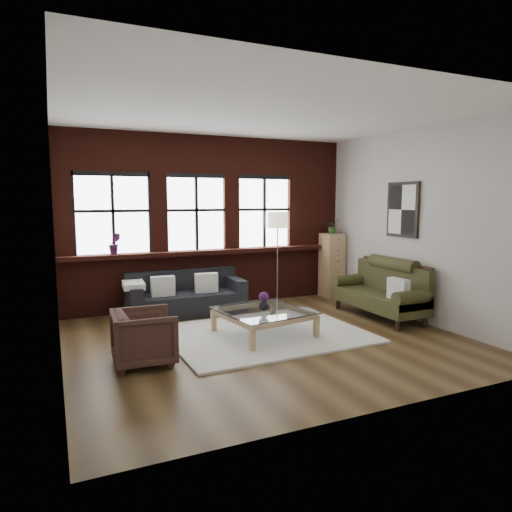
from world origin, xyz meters
name	(u,v)px	position (x,y,z in m)	size (l,w,h in m)	color
floor	(267,339)	(0.00, 0.00, 0.00)	(5.50, 5.50, 0.00)	#422F18
ceiling	(267,113)	(0.00, 0.00, 3.20)	(5.50, 5.50, 0.00)	white
wall_back	(211,222)	(0.00, 2.50, 1.60)	(5.50, 5.50, 0.00)	#B9B4AC
wall_front	(384,246)	(0.00, -2.50, 1.60)	(5.50, 5.50, 0.00)	#B9B4AC
wall_left	(55,236)	(-2.75, 0.00, 1.60)	(5.00, 5.00, 0.00)	#B9B4AC
wall_right	(416,225)	(2.75, 0.00, 1.60)	(5.00, 5.00, 0.00)	#B9B4AC
brick_backwall	(212,222)	(0.00, 2.44, 1.60)	(5.50, 0.12, 3.20)	#42160F
sill_ledge	(213,252)	(0.00, 2.35, 1.04)	(5.50, 0.30, 0.08)	#42160F
window_left	(113,215)	(-1.80, 2.45, 1.75)	(1.38, 0.10, 1.50)	black
window_mid	(196,214)	(-0.30, 2.45, 1.75)	(1.38, 0.10, 1.50)	black
window_right	(264,213)	(1.10, 2.45, 1.75)	(1.38, 0.10, 1.50)	black
wall_poster	(403,210)	(2.72, 0.30, 1.85)	(0.05, 0.74, 0.94)	black
shag_rug	(265,334)	(0.08, 0.21, 0.02)	(2.87, 2.26, 0.03)	beige
dark_sofa	(186,294)	(-0.67, 1.90, 0.37)	(2.03, 0.82, 0.74)	black
pillow_a	(163,286)	(-1.10, 1.80, 0.56)	(0.40, 0.14, 0.34)	silver
pillow_b	(206,283)	(-0.33, 1.80, 0.56)	(0.40, 0.14, 0.34)	silver
vintage_settee	(379,289)	(2.30, 0.34, 0.49)	(0.82, 1.86, 0.99)	#2F2E15
pillow_settee	(398,289)	(2.22, -0.23, 0.60)	(0.14, 0.38, 0.34)	silver
armchair	(144,337)	(-1.81, -0.29, 0.34)	(0.73, 0.75, 0.68)	#39231C
coffee_table	(264,323)	(0.04, 0.17, 0.19)	(1.22, 1.22, 0.41)	tan
vase	(264,304)	(0.04, 0.17, 0.48)	(0.15, 0.15, 0.16)	#B2B2B2
flowers	(264,297)	(0.04, 0.17, 0.59)	(0.15, 0.15, 0.15)	#481A4E
drawer_chest	(332,265)	(2.52, 2.12, 0.66)	(0.41, 0.41, 1.33)	tan
potted_plant_top	(333,226)	(2.52, 2.12, 1.48)	(0.27, 0.24, 0.30)	#2D5923
floor_lamp	(277,254)	(1.22, 2.08, 0.97)	(0.40, 0.40, 1.93)	#A5A5A8
sill_plant	(115,244)	(-1.80, 2.32, 1.27)	(0.21, 0.17, 0.38)	#481A4E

